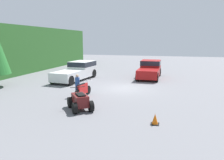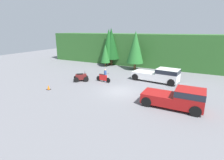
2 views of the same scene
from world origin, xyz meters
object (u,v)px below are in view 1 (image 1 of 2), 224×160
(pickup_truck_second, at_px, (78,70))
(traffic_cone, at_px, (155,119))
(quad_atv, at_px, (80,101))
(rider_person, at_px, (77,84))
(dirt_bike, at_px, (83,90))
(pickup_truck_red, at_px, (150,69))

(pickup_truck_second, xyz_separation_m, traffic_cone, (-10.51, -8.85, -0.73))
(quad_atv, relative_size, rider_person, 1.38)
(dirt_bike, height_order, quad_atv, quad_atv)
(pickup_truck_red, distance_m, traffic_cone, 13.85)
(pickup_truck_red, xyz_separation_m, rider_person, (-9.67, 4.31, -0.09))
(pickup_truck_second, height_order, quad_atv, pickup_truck_second)
(traffic_cone, bearing_deg, quad_atv, 75.22)
(dirt_bike, relative_size, traffic_cone, 4.04)
(rider_person, xyz_separation_m, traffic_cone, (-4.06, -5.96, -0.63))
(pickup_truck_red, height_order, rider_person, pickup_truck_red)
(pickup_truck_red, height_order, dirt_bike, pickup_truck_red)
(pickup_truck_second, height_order, rider_person, pickup_truck_second)
(dirt_bike, bearing_deg, pickup_truck_second, 34.88)
(quad_atv, bearing_deg, pickup_truck_second, -13.41)
(pickup_truck_second, bearing_deg, dirt_bike, -147.00)
(rider_person, bearing_deg, quad_atv, -145.70)
(pickup_truck_red, bearing_deg, dirt_bike, 158.89)
(rider_person, distance_m, traffic_cone, 7.24)
(quad_atv, xyz_separation_m, traffic_cone, (-1.19, -4.51, -0.25))
(dirt_bike, distance_m, rider_person, 0.59)
(dirt_bike, xyz_separation_m, quad_atv, (-2.81, -1.01, 0.00))
(pickup_truck_second, distance_m, quad_atv, 10.29)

